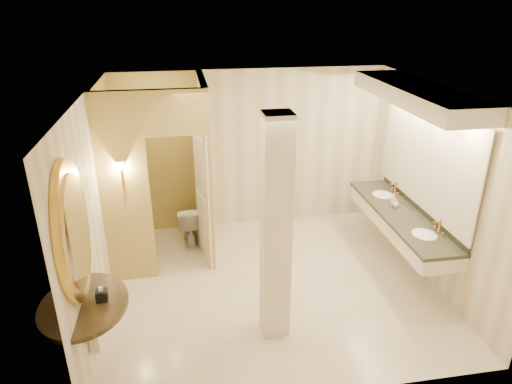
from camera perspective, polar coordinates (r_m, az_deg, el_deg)
The scene contains 16 objects.
floor at distance 6.61m, azimuth 2.00°, elevation -11.41°, with size 4.50×4.50×0.00m, color white.
ceiling at distance 5.53m, azimuth 2.40°, elevation 12.20°, with size 4.50×4.50×0.00m, color white.
wall_back at distance 7.78m, azimuth -0.78°, elevation 5.29°, with size 4.50×0.02×2.70m, color silver.
wall_front at distance 4.25m, azimuth 7.68°, elevation -11.61°, with size 4.50×0.02×2.70m, color silver.
wall_left at distance 5.94m, azimuth -19.60°, elevation -2.10°, with size 0.02×4.00×2.70m, color silver.
wall_right at distance 6.74m, azimuth 21.27°, elevation 0.67°, with size 0.02×4.00×2.70m, color silver.
toilet_closet at distance 6.72m, azimuth -8.84°, elevation 2.32°, with size 1.50×1.55×2.70m.
wall_sconce at distance 6.14m, azimuth -16.51°, elevation 3.01°, with size 0.14×0.14×0.42m.
vanity at distance 6.68m, azimuth 18.78°, elevation 3.40°, with size 0.75×2.63×2.09m.
console_shelf at distance 4.86m, azimuth -21.35°, elevation -8.30°, with size 1.12×1.12×2.01m.
pillar at distance 5.10m, azimuth 2.50°, elevation -4.97°, with size 0.31×0.31×2.70m, color white.
tissue_box at distance 5.07m, azimuth -18.74°, elevation -12.13°, with size 0.12×0.12×0.12m, color black.
toilet at distance 7.56m, azimuth -8.34°, elevation -3.91°, with size 0.37×0.66×0.67m, color white.
soap_bottle_a at distance 7.21m, azimuth 16.72°, elevation -0.83°, with size 0.05×0.05×0.12m, color beige.
soap_bottle_b at distance 7.06m, azimuth 17.09°, elevation -1.37°, with size 0.09×0.09×0.12m, color silver.
soap_bottle_c at distance 7.10m, azimuth 16.76°, elevation -0.91°, with size 0.07×0.07×0.19m, color #C6B28C.
Camera 1 is at (-1.12, -5.31, 3.78)m, focal length 32.00 mm.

